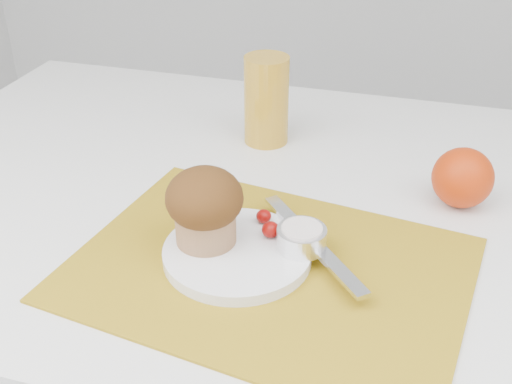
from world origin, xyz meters
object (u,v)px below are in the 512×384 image
(table, at_px, (268,380))
(juice_glass, at_px, (266,100))
(muffin, at_px, (205,205))
(orange, at_px, (463,178))
(plate, at_px, (237,253))

(table, bearing_deg, juice_glass, 107.84)
(juice_glass, height_order, muffin, juice_glass)
(orange, bearing_deg, muffin, -145.46)
(plate, distance_m, muffin, 0.07)
(plate, relative_size, orange, 2.17)
(table, relative_size, juice_glass, 8.48)
(table, relative_size, plate, 6.76)
(juice_glass, xyz_separation_m, muffin, (0.01, -0.31, -0.00))
(plate, bearing_deg, juice_glass, 99.35)
(orange, distance_m, juice_glass, 0.33)
(table, xyz_separation_m, plate, (0.00, -0.16, 0.39))
(table, bearing_deg, plate, -89.32)
(juice_glass, bearing_deg, muffin, -87.85)
(muffin, bearing_deg, table, 76.02)
(muffin, bearing_deg, plate, -8.28)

